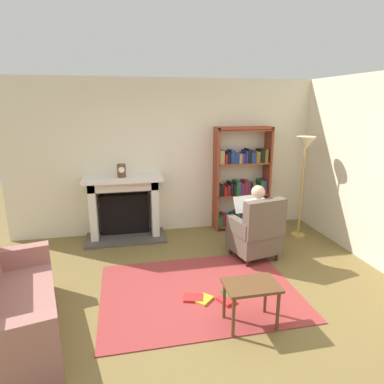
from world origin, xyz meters
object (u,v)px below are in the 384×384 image
(seated_reader, at_px, (253,218))
(floor_lamp, at_px, (305,153))
(bookshelf, at_px, (242,182))
(fireplace, at_px, (124,205))
(armchair_reading, at_px, (257,233))
(sofa_floral, at_px, (11,308))
(mantel_clock, at_px, (122,171))
(side_table, at_px, (251,291))

(seated_reader, distance_m, floor_lamp, 1.53)
(bookshelf, relative_size, floor_lamp, 1.07)
(fireplace, relative_size, armchair_reading, 1.38)
(fireplace, bearing_deg, sofa_floral, -115.54)
(mantel_clock, relative_size, floor_lamp, 0.12)
(floor_lamp, bearing_deg, seated_reader, -152.14)
(seated_reader, bearing_deg, side_table, 55.49)
(fireplace, height_order, seated_reader, seated_reader)
(side_table, bearing_deg, bookshelf, 72.05)
(fireplace, bearing_deg, seated_reader, -31.99)
(fireplace, distance_m, mantel_clock, 0.63)
(armchair_reading, relative_size, floor_lamp, 0.55)
(seated_reader, distance_m, side_table, 1.69)
(fireplace, bearing_deg, side_table, -65.54)
(sofa_floral, distance_m, floor_lamp, 4.68)
(bookshelf, height_order, armchair_reading, bookshelf)
(mantel_clock, relative_size, side_table, 0.39)
(floor_lamp, bearing_deg, armchair_reading, -147.14)
(sofa_floral, bearing_deg, mantel_clock, -39.28)
(fireplace, bearing_deg, mantel_clock, -98.92)
(bookshelf, bearing_deg, floor_lamp, -35.82)
(bookshelf, xyz_separation_m, floor_lamp, (0.86, -0.62, 0.60))
(fireplace, height_order, armchair_reading, fireplace)
(mantel_clock, xyz_separation_m, sofa_floral, (-1.14, -2.31, -0.89))
(fireplace, height_order, mantel_clock, mantel_clock)
(mantel_clock, bearing_deg, bookshelf, 3.60)
(side_table, height_order, floor_lamp, floor_lamp)
(floor_lamp, bearing_deg, sofa_floral, -156.16)
(armchair_reading, height_order, floor_lamp, floor_lamp)
(armchair_reading, bearing_deg, mantel_clock, -44.09)
(seated_reader, bearing_deg, sofa_floral, 9.98)
(mantel_clock, bearing_deg, armchair_reading, -31.78)
(fireplace, distance_m, seated_reader, 2.21)
(sofa_floral, height_order, floor_lamp, floor_lamp)
(bookshelf, height_order, sofa_floral, bookshelf)
(mantel_clock, height_order, seated_reader, mantel_clock)
(bookshelf, relative_size, seated_reader, 1.65)
(fireplace, distance_m, bookshelf, 2.16)
(armchair_reading, height_order, sofa_floral, armchair_reading)
(side_table, bearing_deg, floor_lamp, 50.78)
(sofa_floral, relative_size, floor_lamp, 1.04)
(mantel_clock, relative_size, seated_reader, 0.19)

